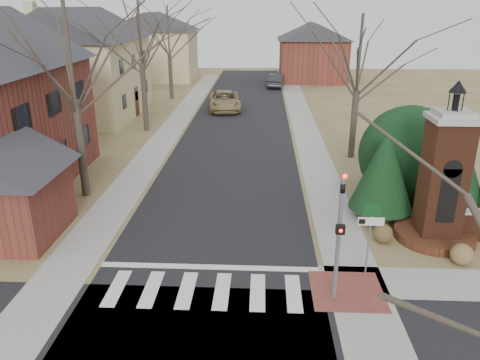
# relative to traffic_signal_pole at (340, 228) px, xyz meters

# --- Properties ---
(ground) EXTENTS (120.00, 120.00, 0.00)m
(ground) POSITION_rel_traffic_signal_pole_xyz_m (-4.30, -0.57, -2.59)
(ground) COLOR brown
(ground) RESTS_ON ground
(main_street) EXTENTS (8.00, 70.00, 0.01)m
(main_street) POSITION_rel_traffic_signal_pole_xyz_m (-4.30, 21.43, -2.58)
(main_street) COLOR black
(main_street) RESTS_ON ground
(crosswalk_zone) EXTENTS (8.00, 2.20, 0.02)m
(crosswalk_zone) POSITION_rel_traffic_signal_pole_xyz_m (-4.30, 0.23, -2.58)
(crosswalk_zone) COLOR silver
(crosswalk_zone) RESTS_ON ground
(stop_bar) EXTENTS (8.00, 0.35, 0.02)m
(stop_bar) POSITION_rel_traffic_signal_pole_xyz_m (-4.30, 1.73, -2.58)
(stop_bar) COLOR silver
(stop_bar) RESTS_ON ground
(sidewalk_right_main) EXTENTS (2.00, 60.00, 0.02)m
(sidewalk_right_main) POSITION_rel_traffic_signal_pole_xyz_m (0.90, 21.43, -2.58)
(sidewalk_right_main) COLOR gray
(sidewalk_right_main) RESTS_ON ground
(sidewalk_left) EXTENTS (2.00, 60.00, 0.02)m
(sidewalk_left) POSITION_rel_traffic_signal_pole_xyz_m (-9.50, 21.43, -2.58)
(sidewalk_left) COLOR gray
(sidewalk_left) RESTS_ON ground
(curb_apron) EXTENTS (2.40, 2.40, 0.02)m
(curb_apron) POSITION_rel_traffic_signal_pole_xyz_m (0.50, 0.43, -2.57)
(curb_apron) COLOR brown
(curb_apron) RESTS_ON ground
(traffic_signal_pole) EXTENTS (0.28, 0.41, 4.50)m
(traffic_signal_pole) POSITION_rel_traffic_signal_pole_xyz_m (0.00, 0.00, 0.00)
(traffic_signal_pole) COLOR slate
(traffic_signal_pole) RESTS_ON ground
(sign_post) EXTENTS (0.90, 0.07, 2.75)m
(sign_post) POSITION_rel_traffic_signal_pole_xyz_m (1.29, 1.41, -0.64)
(sign_post) COLOR slate
(sign_post) RESTS_ON ground
(brick_gate_monument) EXTENTS (3.20, 3.20, 6.47)m
(brick_gate_monument) POSITION_rel_traffic_signal_pole_xyz_m (4.70, 4.42, -0.42)
(brick_gate_monument) COLOR #512917
(brick_gate_monument) RESTS_ON ground
(house_stucco_left) EXTENTS (9.80, 12.80, 9.28)m
(house_stucco_left) POSITION_rel_traffic_signal_pole_xyz_m (-17.80, 26.42, 2.01)
(house_stucco_left) COLOR #CFBF8A
(house_stucco_left) RESTS_ON ground
(garage_left) EXTENTS (4.80, 4.80, 4.29)m
(garage_left) POSITION_rel_traffic_signal_pole_xyz_m (-12.82, 3.92, -0.35)
(garage_left) COLOR maroon
(garage_left) RESTS_ON ground
(house_distant_left) EXTENTS (10.80, 8.80, 8.53)m
(house_distant_left) POSITION_rel_traffic_signal_pole_xyz_m (-16.31, 47.42, 1.66)
(house_distant_left) COLOR #CFBF8A
(house_distant_left) RESTS_ON ground
(house_distant_right) EXTENTS (8.80, 8.80, 7.30)m
(house_distant_right) POSITION_rel_traffic_signal_pole_xyz_m (3.69, 47.42, 1.06)
(house_distant_right) COLOR maroon
(house_distant_right) RESTS_ON ground
(evergreen_near) EXTENTS (2.80, 2.80, 4.10)m
(evergreen_near) POSITION_rel_traffic_signal_pole_xyz_m (2.90, 6.43, -0.29)
(evergreen_near) COLOR #473D33
(evergreen_near) RESTS_ON ground
(evergreen_mid) EXTENTS (3.40, 3.40, 4.70)m
(evergreen_mid) POSITION_rel_traffic_signal_pole_xyz_m (6.20, 7.63, 0.01)
(evergreen_mid) COLOR #473D33
(evergreen_mid) RESTS_ON ground
(evergreen_mass) EXTENTS (4.80, 4.80, 4.80)m
(evergreen_mass) POSITION_rel_traffic_signal_pole_xyz_m (4.70, 8.93, -0.19)
(evergreen_mass) COLOR black
(evergreen_mass) RESTS_ON ground
(bare_tree_0) EXTENTS (8.05, 8.05, 11.15)m
(bare_tree_0) POSITION_rel_traffic_signal_pole_xyz_m (-11.30, 8.43, 5.11)
(bare_tree_0) COLOR #473D33
(bare_tree_0) RESTS_ON ground
(bare_tree_1) EXTENTS (8.40, 8.40, 11.64)m
(bare_tree_1) POSITION_rel_traffic_signal_pole_xyz_m (-11.30, 21.43, 5.44)
(bare_tree_1) COLOR #473D33
(bare_tree_1) RESTS_ON ground
(bare_tree_2) EXTENTS (7.35, 7.35, 10.19)m
(bare_tree_2) POSITION_rel_traffic_signal_pole_xyz_m (-11.80, 34.43, 4.44)
(bare_tree_2) COLOR #473D33
(bare_tree_2) RESTS_ON ground
(bare_tree_3) EXTENTS (7.00, 7.00, 9.70)m
(bare_tree_3) POSITION_rel_traffic_signal_pole_xyz_m (3.20, 15.43, 4.10)
(bare_tree_3) COLOR #473D33
(bare_tree_3) RESTS_ON ground
(pickup_truck) EXTENTS (3.42, 6.27, 1.67)m
(pickup_truck) POSITION_rel_traffic_signal_pole_xyz_m (-5.90, 29.18, -1.75)
(pickup_truck) COLOR #998353
(pickup_truck) RESTS_ON ground
(distant_car) EXTENTS (2.31, 4.90, 1.55)m
(distant_car) POSITION_rel_traffic_signal_pole_xyz_m (-0.90, 41.97, -1.81)
(distant_car) COLOR #2B2E32
(distant_car) RESTS_ON ground
(dry_shrub_left) EXTENTS (0.79, 0.79, 0.79)m
(dry_shrub_left) POSITION_rel_traffic_signal_pole_xyz_m (2.50, 4.03, -2.19)
(dry_shrub_left) COLOR brown
(dry_shrub_left) RESTS_ON ground
(dry_shrub_right) EXTENTS (0.82, 0.82, 0.82)m
(dry_shrub_right) POSITION_rel_traffic_signal_pole_xyz_m (5.00, 2.43, -2.18)
(dry_shrub_right) COLOR brown
(dry_shrub_right) RESTS_ON ground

